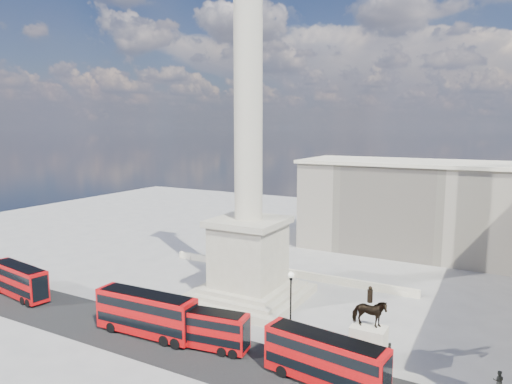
{
  "coord_description": "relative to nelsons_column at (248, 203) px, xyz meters",
  "views": [
    {
      "loc": [
        28.81,
        -45.39,
        22.45
      ],
      "look_at": [
        3.01,
        1.55,
        14.92
      ],
      "focal_mm": 32.0,
      "sensor_mm": 36.0,
      "label": 1
    }
  ],
  "objects": [
    {
      "name": "red_bus_e",
      "position": [
        -26.99,
        -14.35,
        -10.62
      ],
      "size": [
        11.02,
        3.9,
        4.37
      ],
      "rotation": [
        0.0,
        0.0,
        -0.14
      ],
      "color": "red",
      "rests_on": "ground"
    },
    {
      "name": "ground",
      "position": [
        0.0,
        -5.0,
        -12.92
      ],
      "size": [
        180.0,
        180.0,
        0.0
      ],
      "primitive_type": "plane",
      "color": "#9C9A94",
      "rests_on": "ground"
    },
    {
      "name": "equestrian_statue",
      "position": [
        18.76,
        -10.54,
        -10.07
      ],
      "size": [
        3.94,
        2.95,
        8.22
      ],
      "color": "beige",
      "rests_on": "ground"
    },
    {
      "name": "victorian_lamp",
      "position": [
        9.61,
        -7.75,
        -8.6
      ],
      "size": [
        0.63,
        0.63,
        7.33
      ],
      "rotation": [
        0.0,
        0.0,
        0.22
      ],
      "color": "black",
      "rests_on": "ground"
    },
    {
      "name": "red_bus_c",
      "position": [
        16.13,
        -14.68,
        -10.54
      ],
      "size": [
        11.41,
        3.94,
        4.53
      ],
      "rotation": [
        0.0,
        0.0,
        -0.13
      ],
      "color": "red",
      "rests_on": "ground"
    },
    {
      "name": "building_northeast",
      "position": [
        20.0,
        35.0,
        -4.59
      ],
      "size": [
        51.0,
        17.0,
        16.6
      ],
      "color": "#BFB49C",
      "rests_on": "ground"
    },
    {
      "name": "balustrade_wall",
      "position": [
        0.0,
        11.0,
        -12.37
      ],
      "size": [
        40.0,
        0.6,
        1.1
      ],
      "primitive_type": "cube",
      "color": "beige",
      "rests_on": "ground"
    },
    {
      "name": "asphalt_road",
      "position": [
        5.0,
        -15.0,
        -12.91
      ],
      "size": [
        120.0,
        9.0,
        0.01
      ],
      "primitive_type": "cube",
      "color": "#242424",
      "rests_on": "ground"
    },
    {
      "name": "pedestrian_standing",
      "position": [
        29.51,
        -8.36,
        -11.99
      ],
      "size": [
        0.96,
        0.78,
        1.85
      ],
      "primitive_type": "imported",
      "rotation": [
        0.0,
        0.0,
        3.23
      ],
      "color": "black",
      "rests_on": "ground"
    },
    {
      "name": "nelsons_column",
      "position": [
        0.0,
        0.0,
        0.0
      ],
      "size": [
        14.0,
        14.0,
        49.85
      ],
      "color": "#BAB39B",
      "rests_on": "ground"
    },
    {
      "name": "red_bus_b",
      "position": [
        2.57,
        -14.19,
        -10.79
      ],
      "size": [
        10.21,
        3.63,
        4.05
      ],
      "rotation": [
        0.0,
        0.0,
        0.14
      ],
      "color": "red",
      "rests_on": "ground"
    },
    {
      "name": "pedestrian_crossing",
      "position": [
        20.12,
        -7.63,
        -12.0
      ],
      "size": [
        0.94,
        1.16,
        1.84
      ],
      "primitive_type": "imported",
      "rotation": [
        0.0,
        0.0,
        2.11
      ],
      "color": "black",
      "rests_on": "ground"
    },
    {
      "name": "red_bus_a",
      "position": [
        -4.31,
        -14.81,
        -10.4
      ],
      "size": [
        11.96,
        3.29,
        4.8
      ],
      "rotation": [
        0.0,
        0.0,
        0.05
      ],
      "color": "red",
      "rests_on": "ground"
    }
  ]
}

